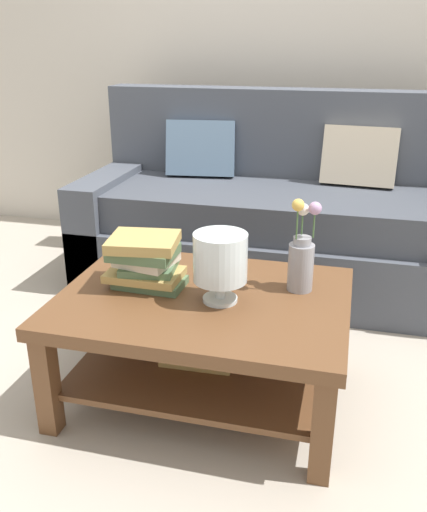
# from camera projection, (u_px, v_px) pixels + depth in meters

# --- Properties ---
(ground_plane) EXTENTS (10.00, 10.00, 0.00)m
(ground_plane) POSITION_uv_depth(u_px,v_px,m) (219.00, 354.00, 2.51)
(ground_plane) COLOR #ADA393
(back_wall) EXTENTS (6.40, 0.12, 2.70)m
(back_wall) POSITION_uv_depth(u_px,v_px,m) (282.00, 34.00, 3.49)
(back_wall) COLOR beige
(back_wall) RESTS_ON ground
(couch) EXTENTS (2.15, 0.90, 1.06)m
(couch) POSITION_uv_depth(u_px,v_px,m) (276.00, 219.00, 3.16)
(couch) COLOR #474C56
(couch) RESTS_ON ground
(coffee_table) EXTENTS (1.07, 0.80, 0.44)m
(coffee_table) POSITION_uv_depth(u_px,v_px,m) (204.00, 323.00, 2.11)
(coffee_table) COLOR brown
(coffee_table) RESTS_ON ground
(book_stack_main) EXTENTS (0.30, 0.25, 0.20)m
(book_stack_main) POSITION_uv_depth(u_px,v_px,m) (146.00, 261.00, 2.11)
(book_stack_main) COLOR #51704C
(book_stack_main) RESTS_ON coffee_table
(glass_hurricane_vase) EXTENTS (0.19, 0.19, 0.26)m
(glass_hurricane_vase) POSITION_uv_depth(u_px,v_px,m) (220.00, 260.00, 1.96)
(glass_hurricane_vase) COLOR silver
(glass_hurricane_vase) RESTS_ON coffee_table
(flower_pitcher) EXTENTS (0.11, 0.10, 0.36)m
(flower_pitcher) POSITION_uv_depth(u_px,v_px,m) (301.00, 257.00, 2.06)
(flower_pitcher) COLOR gray
(flower_pitcher) RESTS_ON coffee_table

